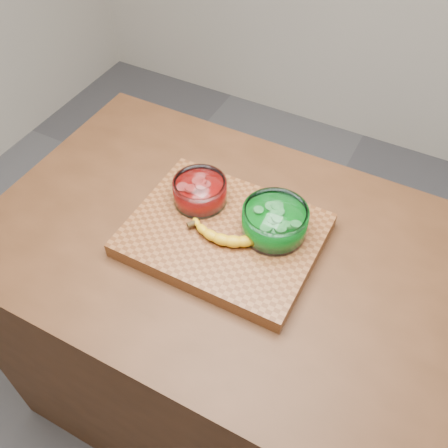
% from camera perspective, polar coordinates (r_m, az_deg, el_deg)
% --- Properties ---
extents(ground, '(3.50, 3.50, 0.00)m').
position_cam_1_polar(ground, '(2.00, 0.00, -18.51)').
color(ground, '#58585D').
rests_on(ground, ground).
extents(counter, '(1.20, 0.80, 0.90)m').
position_cam_1_polar(counter, '(1.60, 0.00, -12.20)').
color(counter, '#4C2B17').
rests_on(counter, ground).
extents(cutting_board, '(0.45, 0.35, 0.04)m').
position_cam_1_polar(cutting_board, '(1.21, 0.00, -1.25)').
color(cutting_board, brown).
rests_on(cutting_board, counter).
extents(bowl_red, '(0.13, 0.13, 0.06)m').
position_cam_1_polar(bowl_red, '(1.24, -2.76, 3.75)').
color(bowl_red, white).
rests_on(bowl_red, cutting_board).
extents(bowl_green, '(0.15, 0.15, 0.07)m').
position_cam_1_polar(bowl_green, '(1.17, 5.81, 0.28)').
color(bowl_green, white).
rests_on(bowl_green, cutting_board).
extents(banana, '(0.23, 0.14, 0.03)m').
position_cam_1_polar(banana, '(1.18, 1.07, -0.41)').
color(banana, gold).
rests_on(banana, cutting_board).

